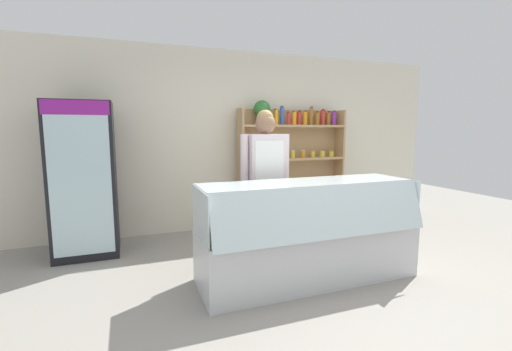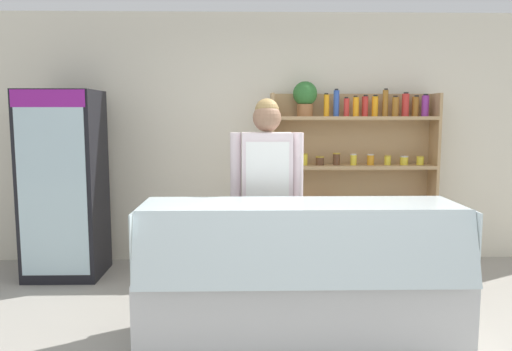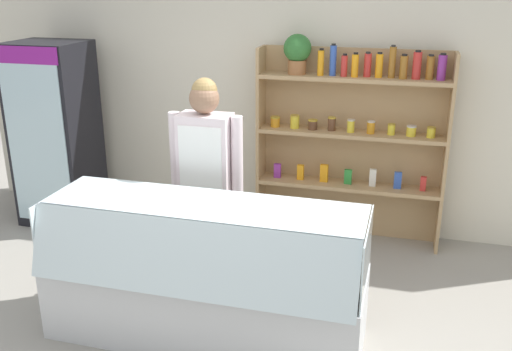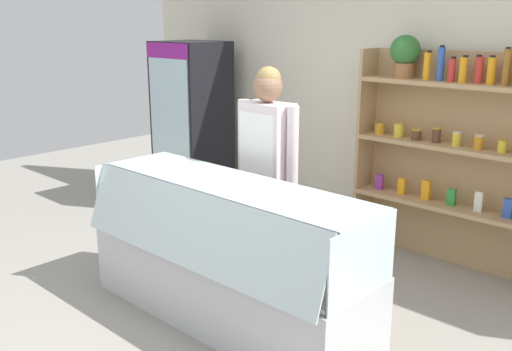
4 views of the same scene
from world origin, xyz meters
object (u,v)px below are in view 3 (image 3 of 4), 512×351
Objects in this scene: deli_display_case at (205,297)px; shop_clerk at (206,169)px; shelving_unit at (347,128)px; drinks_fridge at (56,134)px.

shop_clerk is at bearing 107.35° from deli_display_case.
shelving_unit is at bearing 69.38° from deli_display_case.
drinks_fridge is at bearing 154.57° from shop_clerk.
shop_clerk reaches higher than deli_display_case.
drinks_fridge is 0.95× the size of shelving_unit.
drinks_fridge is at bearing -173.09° from shelving_unit.
deli_display_case is 1.27× the size of shop_clerk.
shelving_unit is at bearing 6.91° from drinks_fridge.
shop_clerk is (-0.20, 0.65, 0.73)m from deli_display_case.
drinks_fridge is 0.84× the size of deli_display_case.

